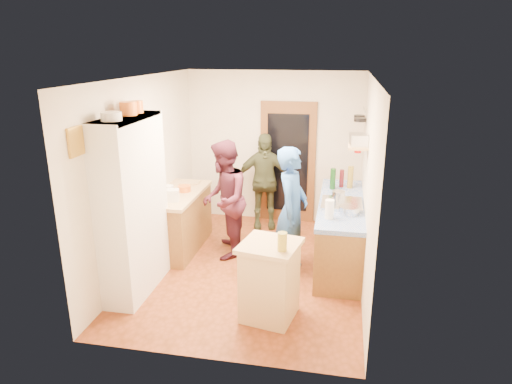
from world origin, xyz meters
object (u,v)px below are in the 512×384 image
(hutch_body, at_px, (133,207))
(right_counter_base, at_px, (340,233))
(island_base, at_px, (270,283))
(person_left, at_px, (226,199))
(person_hob, at_px, (294,211))
(person_back, at_px, (264,181))

(hutch_body, distance_m, right_counter_base, 2.90)
(island_base, relative_size, person_left, 0.50)
(island_base, distance_m, person_left, 1.84)
(person_hob, xyz_separation_m, person_back, (-0.66, 1.52, -0.05))
(right_counter_base, height_order, person_hob, person_hob)
(island_base, distance_m, person_back, 2.78)
(hutch_body, bearing_deg, right_counter_base, 27.47)
(hutch_body, xyz_separation_m, island_base, (1.75, -0.33, -0.67))
(person_left, xyz_separation_m, person_back, (0.35, 1.16, -0.05))
(right_counter_base, distance_m, island_base, 1.80)
(right_counter_base, distance_m, person_left, 1.71)
(person_back, bearing_deg, hutch_body, -129.11)
(hutch_body, xyz_separation_m, person_left, (0.86, 1.21, -0.24))
(island_base, bearing_deg, person_hob, 83.89)
(person_left, distance_m, person_back, 1.21)
(island_base, bearing_deg, right_counter_base, 65.24)
(person_left, bearing_deg, person_back, 153.29)
(hutch_body, relative_size, person_hob, 1.27)
(person_hob, height_order, person_back, person_hob)
(island_base, bearing_deg, person_left, 120.00)
(right_counter_base, distance_m, person_hob, 0.89)
(hutch_body, bearing_deg, person_back, 62.98)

